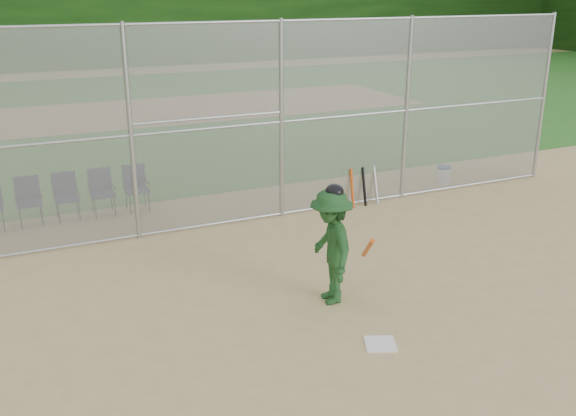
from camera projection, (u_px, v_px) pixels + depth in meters
name	position (u px, v px, depth m)	size (l,w,h in m)	color
ground	(364.00, 337.00, 8.81)	(100.00, 100.00, 0.00)	tan
grass_strip	(118.00, 114.00, 24.27)	(100.00, 100.00, 0.00)	#24621D
dirt_patch_far	(118.00, 114.00, 24.27)	(24.00, 24.00, 0.00)	tan
backstop_fence	(234.00, 123.00, 12.43)	(16.09, 0.09, 4.00)	gray
home_plate	(380.00, 344.00, 8.64)	(0.41, 0.41, 0.02)	white
batter_at_plate	(331.00, 246.00, 9.57)	(0.99, 1.37, 1.87)	#1B451D
water_cooler	(444.00, 175.00, 15.65)	(0.34, 0.34, 0.43)	white
spare_bats	(364.00, 186.00, 14.05)	(0.66, 0.28, 0.85)	#D84C14
chair_3	(29.00, 202.00, 12.84)	(0.54, 0.52, 0.96)	#0F1637
chair_4	(67.00, 197.00, 13.13)	(0.54, 0.52, 0.96)	#0F1637
chair_5	(102.00, 193.00, 13.41)	(0.54, 0.52, 0.96)	#0F1637
chair_6	(137.00, 189.00, 13.69)	(0.54, 0.52, 0.96)	#0F1637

